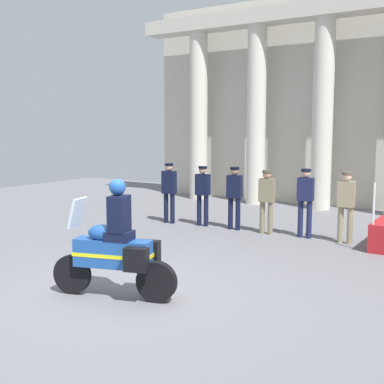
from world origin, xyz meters
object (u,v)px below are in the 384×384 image
Objects in this scene: officer_in_row_4 at (305,197)px; motorcycle_with_rider at (117,249)px; officer_in_row_1 at (203,191)px; officer_in_row_3 at (267,197)px; officer_in_row_5 at (346,201)px; officer_in_row_2 at (234,193)px; officer_in_row_0 at (169,188)px.

officer_in_row_4 is 5.91m from motorcycle_with_rider.
officer_in_row_1 is 1.01× the size of officer_in_row_3.
officer_in_row_1 is at bearing -7.31° from officer_in_row_3.
officer_in_row_5 reaches higher than officer_in_row_1.
officer_in_row_2 is 0.81× the size of motorcycle_with_rider.
officer_in_row_3 is (1.91, -0.04, -0.02)m from officer_in_row_1.
officer_in_row_1 is 2.89m from officer_in_row_4.
officer_in_row_5 is (3.90, -0.06, 0.02)m from officer_in_row_1.
officer_in_row_0 is at bearing 1.39° from officer_in_row_1.
officer_in_row_0 is 2.00m from officer_in_row_2.
officer_in_row_0 is at bearing -4.26° from officer_in_row_3.
officer_in_row_3 is at bearing -1.93° from officer_in_row_4.
officer_in_row_0 reaches higher than officer_in_row_1.
officer_in_row_4 is (3.91, 0.17, 0.01)m from officer_in_row_0.
officer_in_row_1 is 0.98× the size of officer_in_row_5.
officer_in_row_0 is at bearing -3.67° from officer_in_row_4.
officer_in_row_0 is 1.03× the size of officer_in_row_1.
officer_in_row_0 is 4.92m from officer_in_row_5.
officer_in_row_0 reaches higher than officer_in_row_3.
motorcycle_with_rider reaches higher than officer_in_row_0.
motorcycle_with_rider reaches higher than officer_in_row_2.
officer_in_row_2 is at bearing -8.99° from officer_in_row_3.
officer_in_row_0 is 3.92m from officer_in_row_4.
officer_in_row_4 is (0.99, 0.07, 0.05)m from officer_in_row_3.
officer_in_row_4 is at bearing 174.63° from officer_in_row_2.
officer_in_row_5 is 0.82× the size of motorcycle_with_rider.
officer_in_row_2 reaches higher than officer_in_row_3.
officer_in_row_2 is at bearing -5.37° from officer_in_row_4.
officer_in_row_2 is 0.94m from officer_in_row_3.
officer_in_row_1 is at bearing -178.61° from officer_in_row_0.
motorcycle_with_rider reaches higher than officer_in_row_1.
officer_in_row_2 is at bearing -97.11° from motorcycle_with_rider.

